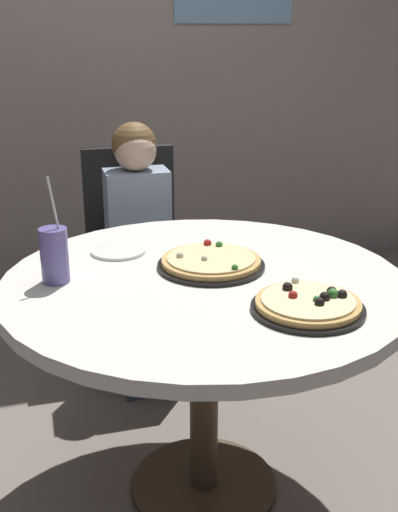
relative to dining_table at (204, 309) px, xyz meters
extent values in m
plane|color=slate|center=(0.00, 0.00, -0.65)|extent=(8.00, 8.00, 0.00)
cube|color=#A8998E|center=(0.00, 1.95, 0.80)|extent=(5.20, 0.12, 2.90)
cylinder|color=silver|center=(0.00, 0.00, 0.08)|extent=(1.19, 1.19, 0.04)
cylinder|color=#4C3826|center=(0.00, 0.00, -0.28)|extent=(0.09, 0.09, 0.69)
cylinder|color=#4C3826|center=(0.00, 0.00, -0.64)|extent=(0.48, 0.48, 0.02)
cube|color=black|center=(0.00, 0.89, -0.22)|extent=(0.42, 0.42, 0.04)
cube|color=black|center=(0.01, 1.07, 0.04)|extent=(0.40, 0.06, 0.52)
cylinder|color=black|center=(-0.18, 0.73, -0.44)|extent=(0.04, 0.04, 0.41)
cylinder|color=black|center=(0.16, 0.71, -0.44)|extent=(0.04, 0.04, 0.41)
cylinder|color=black|center=(-0.16, 1.07, -0.44)|extent=(0.04, 0.04, 0.41)
cylinder|color=black|center=(0.18, 1.05, -0.44)|extent=(0.04, 0.04, 0.41)
cube|color=#3F4766|center=(-0.01, 0.73, -0.42)|extent=(0.26, 0.33, 0.45)
cube|color=#8C9EB7|center=(0.00, 0.87, 0.02)|extent=(0.27, 0.17, 0.44)
sphere|color=beige|center=(0.00, 0.87, 0.32)|extent=(0.17, 0.17, 0.17)
sphere|color=brown|center=(0.00, 0.89, 0.34)|extent=(0.18, 0.18, 0.18)
cylinder|color=black|center=(0.05, 0.07, 0.11)|extent=(0.33, 0.33, 0.01)
cylinder|color=tan|center=(0.05, 0.07, 0.12)|extent=(0.30, 0.30, 0.02)
cylinder|color=beige|center=(0.05, 0.07, 0.13)|extent=(0.27, 0.27, 0.01)
sphere|color=beige|center=(-0.04, 0.10, 0.14)|extent=(0.02, 0.02, 0.02)
sphere|color=#387F33|center=(0.10, 0.16, 0.14)|extent=(0.02, 0.02, 0.02)
sphere|color=#387F33|center=(0.08, -0.04, 0.14)|extent=(0.02, 0.02, 0.02)
sphere|color=#B2231E|center=(0.07, 0.19, 0.14)|extent=(0.03, 0.03, 0.03)
sphere|color=beige|center=(0.02, 0.05, 0.14)|extent=(0.02, 0.02, 0.02)
cylinder|color=black|center=(0.18, -0.30, 0.11)|extent=(0.30, 0.30, 0.01)
cylinder|color=tan|center=(0.18, -0.30, 0.12)|extent=(0.27, 0.27, 0.02)
cylinder|color=beige|center=(0.18, -0.30, 0.13)|extent=(0.24, 0.24, 0.01)
sphere|color=#B2231E|center=(0.15, -0.28, 0.14)|extent=(0.02, 0.02, 0.02)
sphere|color=#387F33|center=(0.25, -0.31, 0.14)|extent=(0.03, 0.03, 0.03)
sphere|color=beige|center=(0.20, -0.19, 0.14)|extent=(0.02, 0.02, 0.02)
sphere|color=black|center=(0.16, -0.23, 0.14)|extent=(0.03, 0.03, 0.03)
sphere|color=#387F33|center=(0.19, -0.32, 0.14)|extent=(0.02, 0.02, 0.02)
sphere|color=black|center=(0.22, -0.32, 0.14)|extent=(0.03, 0.03, 0.03)
sphere|color=black|center=(0.19, -0.34, 0.14)|extent=(0.03, 0.03, 0.03)
sphere|color=black|center=(0.25, -0.29, 0.14)|extent=(0.03, 0.03, 0.03)
sphere|color=black|center=(0.27, -0.32, 0.14)|extent=(0.03, 0.03, 0.03)
cylinder|color=#6659A5|center=(-0.42, 0.10, 0.18)|extent=(0.08, 0.08, 0.16)
cylinder|color=white|center=(-0.40, 0.10, 0.30)|extent=(0.04, 0.05, 0.22)
cylinder|color=white|center=(-0.19, 0.30, 0.11)|extent=(0.18, 0.18, 0.01)
camera|label=1|loc=(-0.56, -1.64, 0.80)|focal=44.77mm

